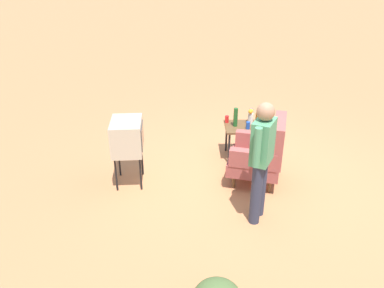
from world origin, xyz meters
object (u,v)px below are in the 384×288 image
object	(u,v)px
armchair	(262,153)
soda_can_red	(227,119)
bottle_wine_green	(236,117)
flower_vase	(251,115)
person_standing	(262,156)
side_table	(241,131)
bottle_tall_amber	(257,122)
tv_on_stand	(127,137)
soda_can_blue	(248,125)

from	to	relation	value
armchair	soda_can_red	xyz separation A→B (m)	(-0.98, -0.44, 0.14)
soda_can_red	armchair	bearing A→B (deg)	24.22
bottle_wine_green	flower_vase	world-z (taller)	bottle_wine_green
person_standing	flower_vase	size ratio (longest dim) A/B	6.19
soda_can_red	flower_vase	distance (m)	0.41
side_table	bottle_tall_amber	bearing A→B (deg)	55.03
person_standing	side_table	bearing A→B (deg)	179.92
tv_on_stand	soda_can_blue	world-z (taller)	tv_on_stand
armchair	bottle_tall_amber	distance (m)	0.70
person_standing	soda_can_red	xyz separation A→B (m)	(-1.88, -0.24, -0.30)
side_table	flower_vase	world-z (taller)	flower_vase
tv_on_stand	soda_can_blue	distance (m)	2.02
bottle_wine_green	soda_can_red	size ratio (longest dim) A/B	2.62
soda_can_blue	bottle_wine_green	distance (m)	0.25
person_standing	bottle_wine_green	size ratio (longest dim) A/B	5.12
bottle_wine_green	armchair	bearing A→B (deg)	20.77
bottle_wine_green	soda_can_blue	bearing A→B (deg)	59.49
armchair	tv_on_stand	bearing A→B (deg)	-90.42
side_table	bottle_wine_green	bearing A→B (deg)	-92.64
armchair	soda_can_blue	size ratio (longest dim) A/B	8.69
person_standing	bottle_tall_amber	distance (m)	1.60
side_table	bottle_tall_amber	distance (m)	0.36
tv_on_stand	bottle_wine_green	size ratio (longest dim) A/B	3.22
armchair	bottle_tall_amber	world-z (taller)	armchair
tv_on_stand	bottle_tall_amber	distance (m)	2.13
side_table	soda_can_blue	distance (m)	0.20
armchair	bottle_tall_amber	size ratio (longest dim) A/B	3.53
soda_can_red	side_table	bearing A→B (deg)	56.34
armchair	bottle_wine_green	world-z (taller)	armchair
soda_can_blue	bottle_wine_green	size ratio (longest dim) A/B	0.38
side_table	soda_can_red	xyz separation A→B (m)	(-0.16, -0.24, 0.14)
bottle_tall_amber	soda_can_red	world-z (taller)	bottle_tall_amber
person_standing	soda_can_red	world-z (taller)	person_standing
side_table	soda_can_blue	world-z (taller)	soda_can_blue
soda_can_blue	person_standing	bearing A→B (deg)	-3.17
person_standing	bottle_tall_amber	size ratio (longest dim) A/B	5.47
side_table	tv_on_stand	xyz separation A→B (m)	(0.80, -1.80, 0.28)
tv_on_stand	soda_can_red	xyz separation A→B (m)	(-0.96, 1.57, -0.14)
bottle_tall_amber	flower_vase	world-z (taller)	bottle_tall_amber
side_table	bottle_wine_green	world-z (taller)	bottle_wine_green
side_table	bottle_wine_green	distance (m)	0.27
flower_vase	bottle_wine_green	bearing A→B (deg)	-68.10
side_table	flower_vase	distance (m)	0.30
tv_on_stand	soda_can_blue	xyz separation A→B (m)	(-0.69, 1.89, -0.14)
soda_can_blue	armchair	bearing A→B (deg)	9.23
side_table	bottle_tall_amber	world-z (taller)	bottle_tall_amber
armchair	soda_can_blue	distance (m)	0.73
person_standing	soda_can_blue	size ratio (longest dim) A/B	13.44
soda_can_blue	flower_vase	bearing A→B (deg)	162.35
flower_vase	soda_can_blue	bearing A→B (deg)	-17.65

